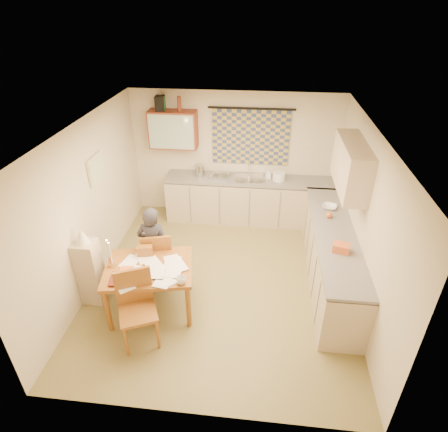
# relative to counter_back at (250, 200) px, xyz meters

# --- Properties ---
(floor) EXTENTS (4.00, 4.50, 0.02)m
(floor) POSITION_rel_counter_back_xyz_m (-0.35, -1.95, -0.46)
(floor) COLOR olive
(floor) RESTS_ON ground
(ceiling) EXTENTS (4.00, 4.50, 0.02)m
(ceiling) POSITION_rel_counter_back_xyz_m (-0.35, -1.95, 2.06)
(ceiling) COLOR white
(ceiling) RESTS_ON floor
(wall_back) EXTENTS (4.00, 0.02, 2.50)m
(wall_back) POSITION_rel_counter_back_xyz_m (-0.35, 0.31, 0.80)
(wall_back) COLOR beige
(wall_back) RESTS_ON floor
(wall_front) EXTENTS (4.00, 0.02, 2.50)m
(wall_front) POSITION_rel_counter_back_xyz_m (-0.35, -4.21, 0.80)
(wall_front) COLOR beige
(wall_front) RESTS_ON floor
(wall_left) EXTENTS (0.02, 4.50, 2.50)m
(wall_left) POSITION_rel_counter_back_xyz_m (-2.36, -1.95, 0.80)
(wall_left) COLOR beige
(wall_left) RESTS_ON floor
(wall_right) EXTENTS (0.02, 4.50, 2.50)m
(wall_right) POSITION_rel_counter_back_xyz_m (1.66, -1.95, 0.80)
(wall_right) COLOR beige
(wall_right) RESTS_ON floor
(window_blind) EXTENTS (1.45, 0.03, 1.05)m
(window_blind) POSITION_rel_counter_back_xyz_m (-0.05, 0.27, 1.20)
(window_blind) COLOR navy
(window_blind) RESTS_ON wall_back
(curtain_rod) EXTENTS (1.60, 0.04, 0.04)m
(curtain_rod) POSITION_rel_counter_back_xyz_m (-0.05, 0.25, 1.75)
(curtain_rod) COLOR black
(curtain_rod) RESTS_ON wall_back
(wall_cabinet) EXTENTS (0.90, 0.34, 0.70)m
(wall_cabinet) POSITION_rel_counter_back_xyz_m (-1.50, 0.13, 1.35)
(wall_cabinet) COLOR maroon
(wall_cabinet) RESTS_ON wall_back
(wall_cabinet_glass) EXTENTS (0.84, 0.02, 0.64)m
(wall_cabinet_glass) POSITION_rel_counter_back_xyz_m (-1.50, -0.04, 1.35)
(wall_cabinet_glass) COLOR #99B2A5
(wall_cabinet_glass) RESTS_ON wall_back
(upper_cabinet_right) EXTENTS (0.34, 1.30, 0.70)m
(upper_cabinet_right) POSITION_rel_counter_back_xyz_m (1.48, -1.40, 1.40)
(upper_cabinet_right) COLOR tan
(upper_cabinet_right) RESTS_ON wall_right
(framed_print) EXTENTS (0.04, 0.50, 0.40)m
(framed_print) POSITION_rel_counter_back_xyz_m (-2.32, -1.55, 1.25)
(framed_print) COLOR beige
(framed_print) RESTS_ON wall_left
(print_canvas) EXTENTS (0.01, 0.42, 0.32)m
(print_canvas) POSITION_rel_counter_back_xyz_m (-2.29, -1.55, 1.25)
(print_canvas) COLOR white
(print_canvas) RESTS_ON wall_left
(counter_back) EXTENTS (3.30, 0.62, 0.92)m
(counter_back) POSITION_rel_counter_back_xyz_m (0.00, 0.00, 0.00)
(counter_back) COLOR tan
(counter_back) RESTS_ON floor
(counter_right) EXTENTS (0.62, 2.95, 0.92)m
(counter_right) POSITION_rel_counter_back_xyz_m (1.35, -1.72, -0.00)
(counter_right) COLOR tan
(counter_right) RESTS_ON floor
(stove) EXTENTS (0.57, 0.57, 0.88)m
(stove) POSITION_rel_counter_back_xyz_m (1.35, -2.71, -0.01)
(stove) COLOR white
(stove) RESTS_ON floor
(sink) EXTENTS (0.61, 0.52, 0.10)m
(sink) POSITION_rel_counter_back_xyz_m (-0.03, -0.00, 0.43)
(sink) COLOR silver
(sink) RESTS_ON counter_back
(tap) EXTENTS (0.04, 0.04, 0.28)m
(tap) POSITION_rel_counter_back_xyz_m (-0.05, 0.18, 0.61)
(tap) COLOR silver
(tap) RESTS_ON counter_back
(dish_rack) EXTENTS (0.39, 0.35, 0.06)m
(dish_rack) POSITION_rel_counter_back_xyz_m (-0.61, 0.00, 0.50)
(dish_rack) COLOR silver
(dish_rack) RESTS_ON counter_back
(kettle) EXTENTS (0.18, 0.18, 0.24)m
(kettle) POSITION_rel_counter_back_xyz_m (-1.00, 0.00, 0.59)
(kettle) COLOR silver
(kettle) RESTS_ON counter_back
(mixing_bowl) EXTENTS (0.24, 0.24, 0.16)m
(mixing_bowl) POSITION_rel_counter_back_xyz_m (0.53, 0.00, 0.55)
(mixing_bowl) COLOR white
(mixing_bowl) RESTS_ON counter_back
(soap_bottle) EXTENTS (0.13, 0.13, 0.19)m
(soap_bottle) POSITION_rel_counter_back_xyz_m (0.32, 0.05, 0.57)
(soap_bottle) COLOR white
(soap_bottle) RESTS_ON counter_back
(bowl) EXTENTS (0.37, 0.37, 0.06)m
(bowl) POSITION_rel_counter_back_xyz_m (1.35, -1.01, 0.50)
(bowl) COLOR white
(bowl) RESTS_ON counter_right
(orange_bag) EXTENTS (0.26, 0.21, 0.12)m
(orange_bag) POSITION_rel_counter_back_xyz_m (1.35, -2.22, 0.53)
(orange_bag) COLOR #D05E2C
(orange_bag) RESTS_ON counter_right
(fruit_orange) EXTENTS (0.10, 0.10, 0.10)m
(fruit_orange) POSITION_rel_counter_back_xyz_m (1.30, -1.32, 0.52)
(fruit_orange) COLOR #D05E2C
(fruit_orange) RESTS_ON counter_right
(speaker) EXTENTS (0.17, 0.21, 0.26)m
(speaker) POSITION_rel_counter_back_xyz_m (-1.71, 0.13, 1.83)
(speaker) COLOR black
(speaker) RESTS_ON wall_cabinet
(bottle_green) EXTENTS (0.08, 0.08, 0.26)m
(bottle_green) POSITION_rel_counter_back_xyz_m (-1.65, 0.13, 1.83)
(bottle_green) COLOR #195926
(bottle_green) RESTS_ON wall_cabinet
(bottle_brown) EXTENTS (0.09, 0.09, 0.26)m
(bottle_brown) POSITION_rel_counter_back_xyz_m (-1.35, 0.13, 1.83)
(bottle_brown) COLOR maroon
(bottle_brown) RESTS_ON wall_cabinet
(dining_table) EXTENTS (1.34, 1.11, 0.75)m
(dining_table) POSITION_rel_counter_back_xyz_m (-1.28, -2.65, -0.07)
(dining_table) COLOR brown
(dining_table) RESTS_ON floor
(chair_far) EXTENTS (0.54, 0.54, 0.98)m
(chair_far) POSITION_rel_counter_back_xyz_m (-1.32, -2.08, -0.15)
(chair_far) COLOR brown
(chair_far) RESTS_ON floor
(chair_near) EXTENTS (0.62, 0.62, 1.03)m
(chair_near) POSITION_rel_counter_back_xyz_m (-1.27, -3.24, -0.13)
(chair_near) COLOR brown
(chair_near) RESTS_ON floor
(person) EXTENTS (0.55, 0.40, 1.37)m
(person) POSITION_rel_counter_back_xyz_m (-1.36, -2.10, 0.24)
(person) COLOR black
(person) RESTS_ON floor
(shelf_stand) EXTENTS (0.32, 0.30, 1.04)m
(shelf_stand) POSITION_rel_counter_back_xyz_m (-2.19, -2.58, 0.07)
(shelf_stand) COLOR tan
(shelf_stand) RESTS_ON floor
(lampshade) EXTENTS (0.20, 0.20, 0.22)m
(lampshade) POSITION_rel_counter_back_xyz_m (-2.19, -2.58, 0.70)
(lampshade) COLOR beige
(lampshade) RESTS_ON shelf_stand
(letter_rack) EXTENTS (0.24, 0.14, 0.16)m
(letter_rack) POSITION_rel_counter_back_xyz_m (-1.39, -2.40, 0.38)
(letter_rack) COLOR brown
(letter_rack) RESTS_ON dining_table
(mug) EXTENTS (0.15, 0.15, 0.10)m
(mug) POSITION_rel_counter_back_xyz_m (-0.75, -2.93, 0.35)
(mug) COLOR white
(mug) RESTS_ON dining_table
(magazine) EXTENTS (0.31, 0.36, 0.03)m
(magazine) POSITION_rel_counter_back_xyz_m (-1.70, -2.97, 0.31)
(magazine) COLOR maroon
(magazine) RESTS_ON dining_table
(book) EXTENTS (0.22, 0.28, 0.02)m
(book) POSITION_rel_counter_back_xyz_m (-1.64, -2.81, 0.31)
(book) COLOR #D05E2C
(book) RESTS_ON dining_table
(orange_box) EXTENTS (0.12, 0.08, 0.04)m
(orange_box) POSITION_rel_counter_back_xyz_m (-1.49, -3.01, 0.32)
(orange_box) COLOR #D05E2C
(orange_box) RESTS_ON dining_table
(eyeglasses) EXTENTS (0.13, 0.05, 0.02)m
(eyeglasses) POSITION_rel_counter_back_xyz_m (-1.07, -2.89, 0.31)
(eyeglasses) COLOR black
(eyeglasses) RESTS_ON dining_table
(candle_holder) EXTENTS (0.07, 0.07, 0.18)m
(candle_holder) POSITION_rel_counter_back_xyz_m (-1.79, -2.70, 0.39)
(candle_holder) COLOR silver
(candle_holder) RESTS_ON dining_table
(candle) EXTENTS (0.03, 0.03, 0.22)m
(candle) POSITION_rel_counter_back_xyz_m (-1.77, -2.69, 0.59)
(candle) COLOR white
(candle) RESTS_ON dining_table
(candle_flame) EXTENTS (0.02, 0.02, 0.02)m
(candle_flame) POSITION_rel_counter_back_xyz_m (-1.81, -2.66, 0.71)
(candle_flame) COLOR #FFCC66
(candle_flame) RESTS_ON dining_table
(papers) EXTENTS (0.99, 0.97, 0.02)m
(papers) POSITION_rel_counter_back_xyz_m (-1.18, -2.72, 0.31)
(papers) COLOR white
(papers) RESTS_ON dining_table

